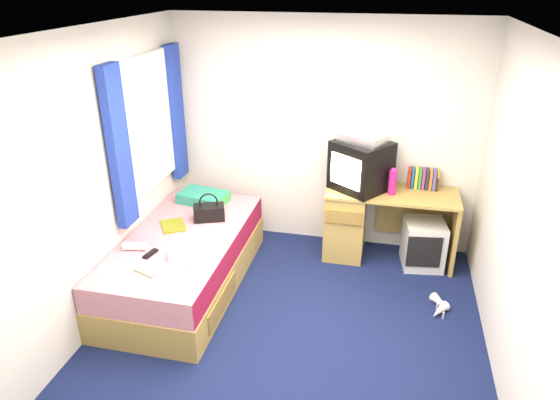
% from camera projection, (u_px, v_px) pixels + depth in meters
% --- Properties ---
extents(ground, '(3.40, 3.40, 0.00)m').
position_uv_depth(ground, '(288.00, 332.00, 4.18)').
color(ground, '#0C1438').
rests_on(ground, ground).
extents(room_shell, '(3.40, 3.40, 3.40)m').
position_uv_depth(room_shell, '(289.00, 171.00, 3.58)').
color(room_shell, white).
rests_on(room_shell, ground).
extents(bed, '(1.01, 2.00, 0.54)m').
position_uv_depth(bed, '(185.00, 260.00, 4.71)').
color(bed, '#B19349').
rests_on(bed, ground).
extents(pillow, '(0.54, 0.40, 0.11)m').
position_uv_depth(pillow, '(203.00, 197.00, 5.24)').
color(pillow, '#176D9B').
rests_on(pillow, bed).
extents(desk, '(1.30, 0.55, 0.75)m').
position_uv_depth(desk, '(363.00, 219.00, 5.19)').
color(desk, '#B19349').
rests_on(desk, ground).
extents(storage_cube, '(0.44, 0.44, 0.49)m').
position_uv_depth(storage_cube, '(423.00, 244.00, 5.05)').
color(storage_cube, silver).
rests_on(storage_cube, ground).
extents(crt_tv, '(0.67, 0.66, 0.49)m').
position_uv_depth(crt_tv, '(361.00, 166.00, 4.95)').
color(crt_tv, black).
rests_on(crt_tv, desk).
extents(vcr, '(0.51, 0.47, 0.08)m').
position_uv_depth(vcr, '(363.00, 138.00, 4.84)').
color(vcr, silver).
rests_on(vcr, crt_tv).
extents(book_row, '(0.31, 0.13, 0.20)m').
position_uv_depth(book_row, '(423.00, 179.00, 5.04)').
color(book_row, maroon).
rests_on(book_row, desk).
extents(picture_frame, '(0.02, 0.12, 0.14)m').
position_uv_depth(picture_frame, '(437.00, 183.00, 5.01)').
color(picture_frame, '#321A10').
rests_on(picture_frame, desk).
extents(pink_water_bottle, '(0.09, 0.09, 0.24)m').
position_uv_depth(pink_water_bottle, '(392.00, 183.00, 4.88)').
color(pink_water_bottle, '#C41B7A').
rests_on(pink_water_bottle, desk).
extents(aerosol_can, '(0.05, 0.05, 0.17)m').
position_uv_depth(aerosol_can, '(376.00, 182.00, 5.00)').
color(aerosol_can, silver).
rests_on(aerosol_can, desk).
extents(handbag, '(0.34, 0.26, 0.28)m').
position_uv_depth(handbag, '(209.00, 212.00, 4.86)').
color(handbag, black).
rests_on(handbag, bed).
extents(towel, '(0.31, 0.26, 0.10)m').
position_uv_depth(towel, '(190.00, 251.00, 4.24)').
color(towel, silver).
rests_on(towel, bed).
extents(magazine, '(0.33, 0.35, 0.01)m').
position_uv_depth(magazine, '(173.00, 226.00, 4.76)').
color(magazine, '#C6D217').
rests_on(magazine, bed).
extents(water_bottle, '(0.21, 0.11, 0.07)m').
position_uv_depth(water_bottle, '(135.00, 246.00, 4.34)').
color(water_bottle, white).
rests_on(water_bottle, bed).
extents(colour_swatch_fan, '(0.23, 0.14, 0.01)m').
position_uv_depth(colour_swatch_fan, '(145.00, 272.00, 4.02)').
color(colour_swatch_fan, gold).
rests_on(colour_swatch_fan, bed).
extents(remote_control, '(0.08, 0.17, 0.02)m').
position_uv_depth(remote_control, '(150.00, 254.00, 4.28)').
color(remote_control, black).
rests_on(remote_control, bed).
extents(window_assembly, '(0.11, 1.42, 1.40)m').
position_uv_depth(window_assembly, '(149.00, 127.00, 4.70)').
color(window_assembly, silver).
rests_on(window_assembly, room_shell).
extents(white_heels, '(0.22, 0.35, 0.09)m').
position_uv_depth(white_heels, '(440.00, 307.00, 4.43)').
color(white_heels, silver).
rests_on(white_heels, ground).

